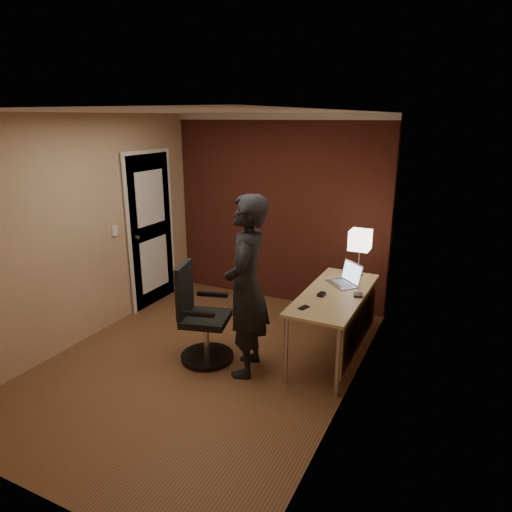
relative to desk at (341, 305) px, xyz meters
The scene contains 9 objects.
room 1.91m from the desk, 150.96° to the left, with size 4.00×4.00×4.00m.
desk is the anchor object (origin of this frame).
desk_lamp 0.81m from the desk, 88.39° to the left, with size 0.22×0.22×0.54m.
laptop 0.36m from the desk, 96.21° to the left, with size 0.42×0.41×0.23m.
mouse 0.27m from the desk, 138.45° to the right, with size 0.06×0.10×0.03m, color black.
phone 0.58m from the desk, 113.30° to the right, with size 0.06×0.12×0.01m, color black.
wallet 0.22m from the desk, ahead, with size 0.09×0.11×0.02m, color black.
office_chair 1.46m from the desk, 153.18° to the right, with size 0.57×0.63×1.02m.
person 1.04m from the desk, 140.13° to the right, with size 0.65×0.43×1.79m, color black.
Camera 1 is at (2.35, -3.59, 2.46)m, focal length 32.00 mm.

